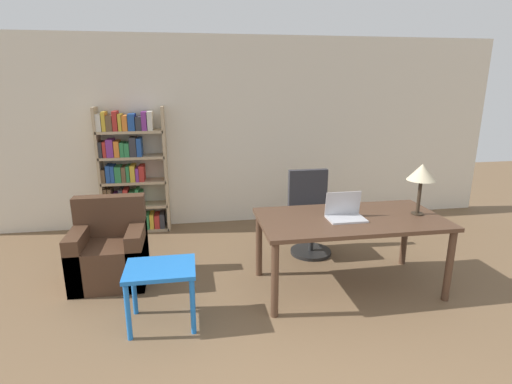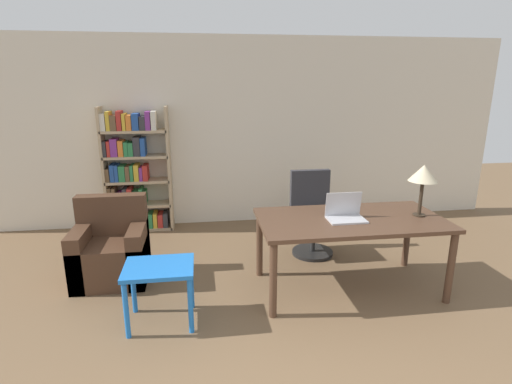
{
  "view_description": "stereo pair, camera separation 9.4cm",
  "coord_description": "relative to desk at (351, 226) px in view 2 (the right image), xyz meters",
  "views": [
    {
      "loc": [
        -0.65,
        -1.29,
        2.08
      ],
      "look_at": [
        -0.02,
        2.47,
        1.02
      ],
      "focal_mm": 28.0,
      "sensor_mm": 36.0,
      "label": 1
    },
    {
      "loc": [
        -0.55,
        -1.3,
        2.08
      ],
      "look_at": [
        -0.02,
        2.47,
        1.02
      ],
      "focal_mm": 28.0,
      "sensor_mm": 36.0,
      "label": 2
    }
  ],
  "objects": [
    {
      "name": "wall_back",
      "position": [
        -0.91,
        2.26,
        0.67
      ],
      "size": [
        8.0,
        0.06,
        2.7
      ],
      "color": "beige",
      "rests_on": "ground_plane"
    },
    {
      "name": "table_lamp",
      "position": [
        0.71,
        -0.02,
        0.51
      ],
      "size": [
        0.28,
        0.28,
        0.52
      ],
      "color": "#2D2319",
      "rests_on": "desk"
    },
    {
      "name": "office_chair",
      "position": [
        -0.12,
        0.95,
        -0.21
      ],
      "size": [
        0.52,
        0.52,
        1.02
      ],
      "color": "black",
      "rests_on": "ground_plane"
    },
    {
      "name": "bookshelf",
      "position": [
        -2.4,
        2.07,
        0.15
      ],
      "size": [
        0.91,
        0.28,
        1.75
      ],
      "color": "tan",
      "rests_on": "ground_plane"
    },
    {
      "name": "side_table_blue",
      "position": [
        -1.85,
        -0.35,
        -0.23
      ],
      "size": [
        0.59,
        0.46,
        0.55
      ],
      "color": "blue",
      "rests_on": "ground_plane"
    },
    {
      "name": "armchair",
      "position": [
        -2.44,
        0.55,
        -0.37
      ],
      "size": [
        0.74,
        0.64,
        0.89
      ],
      "color": "#472D1E",
      "rests_on": "ground_plane"
    },
    {
      "name": "laptop",
      "position": [
        -0.07,
        -0.02,
        0.14
      ],
      "size": [
        0.36,
        0.25,
        0.26
      ],
      "color": "#B2B2B7",
      "rests_on": "desk"
    },
    {
      "name": "desk",
      "position": [
        0.0,
        0.0,
        0.0
      ],
      "size": [
        1.83,
        0.94,
        0.77
      ],
      "color": "#4C3323",
      "rests_on": "ground_plane"
    }
  ]
}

